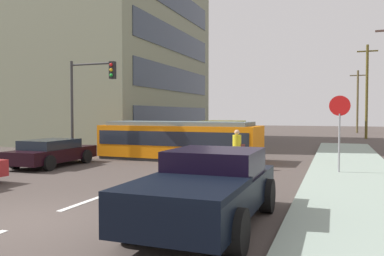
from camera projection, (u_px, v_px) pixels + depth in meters
The scene contains 17 objects.
ground_plane at pixel (192, 164), 17.91m from camera, with size 120.00×120.00×0.00m, color #473D38.
sidewalk_curb_right at pixel (356, 188), 11.80m from camera, with size 3.20×36.00×0.14m, color #8DA092.
lane_stripe_1 at pixel (89, 201), 10.41m from camera, with size 0.16×2.40×0.01m, color silver.
lane_stripe_2 at pixel (154, 178), 14.16m from camera, with size 0.16×2.40×0.01m, color silver.
lane_stripe_3 at pixel (232, 150), 24.96m from camera, with size 0.16×2.40×0.01m, color silver.
lane_stripe_4 at pixel (251, 143), 30.59m from camera, with size 0.16×2.40×0.01m, color silver.
corner_building at pixel (91, 50), 34.56m from camera, with size 16.48×17.25×16.00m.
streetcar_tram at pixel (179, 140), 19.74m from camera, with size 8.27×2.78×1.94m.
city_bus at pixel (218, 133), 25.67m from camera, with size 2.61×5.46×1.84m.
pedestrian_crossing at pixel (237, 147), 16.25m from camera, with size 0.51×0.36×1.67m.
pickup_truck_parked at pixel (208, 187), 8.16m from camera, with size 2.28×5.00×1.55m.
parked_sedan_mid at pixel (52, 152), 17.36m from camera, with size 2.02×4.34×1.19m.
parked_sedan_far at pixel (149, 141), 24.73m from camera, with size 1.95×4.10×1.19m.
stop_sign at pixel (340, 118), 14.59m from camera, with size 0.76×0.07×2.88m.
traffic_light_mast at pixel (89, 91), 19.40m from camera, with size 2.61×0.33×5.00m.
utility_pole_far at pixel (367, 90), 35.90m from camera, with size 1.80×0.24×8.68m.
utility_pole_distant at pixel (358, 100), 46.67m from camera, with size 1.80×0.24×7.51m.
Camera 1 is at (6.18, -6.73, 2.35)m, focal length 36.39 mm.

